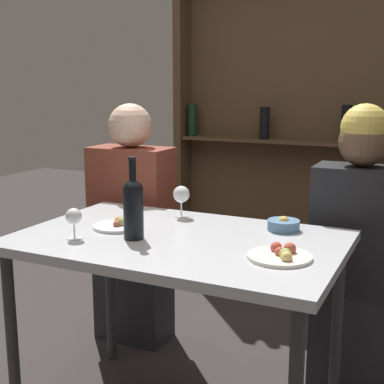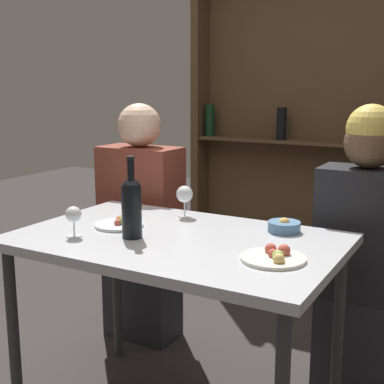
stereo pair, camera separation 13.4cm
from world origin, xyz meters
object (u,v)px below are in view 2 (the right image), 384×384
Objects in this scene: seated_person_left at (141,230)px; seated_person_right at (363,258)px; wine_glass_0 at (73,216)px; wine_glass_1 at (185,195)px; food_plate_0 at (275,257)px; food_plate_1 at (120,224)px; snack_bowl at (284,226)px; wine_bottle at (132,205)px.

seated_person_right is (1.13, 0.00, 0.03)m from seated_person_left.
wine_glass_0 is 0.51m from wine_glass_1.
food_plate_0 is 0.17× the size of seated_person_right.
snack_bowl is at bearing 22.18° from food_plate_1.
food_plate_1 is 0.66m from seated_person_left.
food_plate_0 is (0.54, -0.36, -0.08)m from wine_glass_1.
food_plate_0 is 1.19m from seated_person_left.
food_plate_0 is 0.70m from food_plate_1.
wine_glass_1 is 0.63× the size of food_plate_0.
wine_glass_1 is 0.32m from food_plate_1.
snack_bowl is 0.43m from seated_person_right.
food_plate_1 is at bearing -63.06° from seated_person_left.
wine_bottle is 2.26× the size of wine_glass_1.
wine_glass_1 is at bearing 177.12° from snack_bowl.
wine_glass_0 is 0.80m from snack_bowl.
wine_glass_1 is 0.80m from seated_person_right.
wine_glass_1 is at bearing 61.46° from food_plate_1.
food_plate_1 is at bearing -118.54° from wine_glass_1.
seated_person_left is at bearing 146.25° from food_plate_0.
food_plate_1 is (-0.15, -0.27, -0.08)m from wine_glass_1.
wine_bottle reaches higher than food_plate_0.
food_plate_0 is 1.09× the size of food_plate_1.
seated_person_left is 1.13m from seated_person_right.
wine_glass_0 reaches higher than snack_bowl.
food_plate_1 is 0.16× the size of seated_person_right.
wine_glass_1 is 0.46m from snack_bowl.
seated_person_left is at bearing 106.41° from wine_glass_0.
seated_person_left reaches higher than snack_bowl.
wine_bottle is 0.59m from snack_bowl.
wine_glass_1 reaches higher than food_plate_0.
wine_bottle is 1.01m from seated_person_right.
seated_person_right is at bearing 22.70° from wine_glass_1.
snack_bowl is at bearing -2.88° from wine_glass_1.
seated_person_right is (0.84, 0.56, -0.17)m from food_plate_1.
seated_person_left is 0.99× the size of seated_person_right.
seated_person_left is at bearing 116.94° from food_plate_1.
seated_person_right reaches higher than seated_person_left.
wine_glass_1 is 0.59m from seated_person_left.
wine_bottle is 0.24× the size of seated_person_right.
seated_person_left reaches higher than wine_bottle.
food_plate_0 is at bearing -33.49° from wine_glass_1.
snack_bowl is (0.47, 0.35, -0.10)m from wine_bottle.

